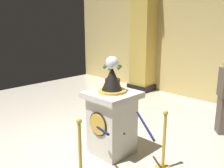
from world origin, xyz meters
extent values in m
plane|color=beige|center=(0.00, 0.00, 0.00)|extent=(10.50, 10.50, 0.00)
cube|color=tan|center=(0.00, 4.46, 1.88)|extent=(10.50, 0.16, 3.77)
cube|color=beige|center=(0.38, 0.33, 0.52)|extent=(0.65, 0.65, 1.03)
cube|color=beige|center=(0.38, 0.33, 1.08)|extent=(0.81, 0.81, 0.10)
cylinder|color=gold|center=(0.38, -0.01, 0.64)|extent=(0.37, 0.03, 0.37)
cylinder|color=black|center=(0.38, 0.00, 0.64)|extent=(0.41, 0.01, 0.41)
cylinder|color=gold|center=(0.38, 0.33, 1.15)|extent=(0.49, 0.49, 0.04)
cone|color=black|center=(0.38, 0.33, 1.37)|extent=(0.36, 0.36, 0.40)
cylinder|color=gold|center=(0.38, 0.33, 1.56)|extent=(0.03, 0.03, 0.05)
sphere|color=silver|center=(0.38, 0.33, 1.64)|extent=(0.22, 0.22, 0.22)
cylinder|color=gold|center=(0.68, -0.62, 0.46)|extent=(0.05, 0.05, 0.93)
sphere|color=gold|center=(0.68, -0.62, 0.97)|extent=(0.08, 0.08, 0.08)
cylinder|color=gold|center=(1.34, 0.52, 0.01)|extent=(0.24, 0.24, 0.03)
cylinder|color=gold|center=(1.34, 0.52, 0.46)|extent=(0.05, 0.05, 0.92)
sphere|color=gold|center=(1.34, 0.52, 0.96)|extent=(0.08, 0.08, 0.08)
cylinder|color=#141947|center=(0.85, -0.34, 0.79)|extent=(0.60, 0.36, 0.21)
cylinder|color=#141947|center=(1.18, 0.23, 0.79)|extent=(0.60, 0.36, 0.21)
sphere|color=#141947|center=(1.01, -0.05, 0.70)|extent=(0.04, 0.04, 0.04)
cube|color=black|center=(-1.88, 4.15, 0.10)|extent=(0.80, 0.80, 0.20)
cube|color=gold|center=(-1.88, 4.15, 1.81)|extent=(0.69, 0.69, 3.62)
cylinder|color=#2D2823|center=(-2.29, 3.06, 0.24)|extent=(0.49, 0.49, 0.49)
cylinder|color=brown|center=(-2.29, 3.06, 0.65)|extent=(0.08, 0.08, 0.32)
cone|color=#265928|center=(-2.13, 3.05, 0.93)|extent=(0.34, 0.12, 0.24)
cone|color=#265928|center=(-2.22, 3.20, 0.93)|extent=(0.20, 0.33, 0.25)
cone|color=#265928|center=(-2.35, 3.20, 0.93)|extent=(0.20, 0.33, 0.24)
cone|color=#265928|center=(-2.44, 3.04, 0.93)|extent=(0.35, 0.15, 0.21)
cone|color=#265928|center=(-2.38, 2.93, 0.93)|extent=(0.24, 0.32, 0.27)
cone|color=#265928|center=(-2.21, 2.92, 0.93)|extent=(0.22, 0.31, 0.30)
cube|color=brown|center=(1.46, 2.54, 0.40)|extent=(0.32, 0.33, 0.80)
camera|label=1|loc=(3.27, -2.60, 2.31)|focal=40.19mm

